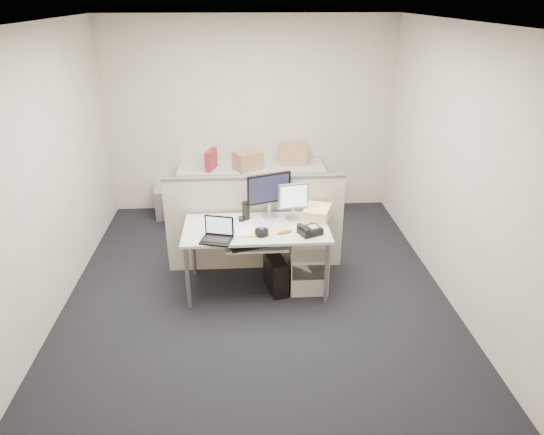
{
  "coord_description": "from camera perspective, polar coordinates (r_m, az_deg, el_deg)",
  "views": [
    {
      "loc": [
        -0.12,
        -4.5,
        2.93
      ],
      "look_at": [
        0.17,
        0.15,
        0.77
      ],
      "focal_mm": 32.0,
      "sensor_mm": 36.0,
      "label": 1
    }
  ],
  "objects": [
    {
      "name": "pc_tower_spare_dark",
      "position": [
        6.79,
        -11.19,
        0.78
      ],
      "size": [
        0.3,
        0.48,
        0.42
      ],
      "primitive_type": "cube",
      "rotation": [
        0.0,
        0.0,
        0.29
      ],
      "color": "black",
      "rests_on": "floor"
    },
    {
      "name": "drawer_pedestal",
      "position": [
        5.28,
        4.16,
        -4.71
      ],
      "size": [
        0.4,
        0.55,
        0.65
      ],
      "primitive_type": "cube",
      "color": "#B8AF9C",
      "rests_on": "floor"
    },
    {
      "name": "wall_front",
      "position": [
        2.75,
        -0.47,
        -10.17
      ],
      "size": [
        4.0,
        0.02,
        2.7
      ],
      "primitive_type": "cube",
      "color": "#B7AC9D",
      "rests_on": "ground"
    },
    {
      "name": "monitor_main",
      "position": [
        5.15,
        -0.35,
        2.62
      ],
      "size": [
        0.52,
        0.34,
        0.49
      ],
      "primitive_type": "cube",
      "rotation": [
        0.0,
        0.0,
        0.35
      ],
      "color": "black",
      "rests_on": "desk"
    },
    {
      "name": "cubicle_partition",
      "position": [
        5.48,
        -2.01,
        -0.82
      ],
      "size": [
        2.0,
        0.06,
        1.1
      ],
      "primitive_type": "cube",
      "color": "#B2A691",
      "rests_on": "floor"
    },
    {
      "name": "cellphone",
      "position": [
        5.18,
        -3.61,
        -0.17
      ],
      "size": [
        0.06,
        0.11,
        0.02
      ],
      "primitive_type": "cube",
      "rotation": [
        0.0,
        0.0,
        0.0
      ],
      "color": "black",
      "rests_on": "desk"
    },
    {
      "name": "trackball",
      "position": [
        4.84,
        -1.22,
        -1.77
      ],
      "size": [
        0.16,
        0.16,
        0.05
      ],
      "primitive_type": "cylinder",
      "rotation": [
        0.0,
        0.0,
        -0.13
      ],
      "color": "black",
      "rests_on": "desk"
    },
    {
      "name": "paper_stack",
      "position": [
        4.93,
        -3.24,
        -1.55
      ],
      "size": [
        0.26,
        0.3,
        0.01
      ],
      "primitive_type": "cube",
      "rotation": [
        0.0,
        0.0,
        0.24
      ],
      "color": "silver",
      "rests_on": "desk"
    },
    {
      "name": "cardboard_box_right",
      "position": [
        6.9,
        2.56,
        7.44
      ],
      "size": [
        0.41,
        0.33,
        0.28
      ],
      "primitive_type": "cube",
      "rotation": [
        0.0,
        0.0,
        -0.09
      ],
      "color": "#A48054",
      "rests_on": "back_counter"
    },
    {
      "name": "desk",
      "position": [
        5.04,
        -1.87,
        -1.84
      ],
      "size": [
        1.5,
        0.75,
        0.73
      ],
      "color": "beige",
      "rests_on": "floor"
    },
    {
      "name": "banana",
      "position": [
        4.88,
        1.47,
        -1.64
      ],
      "size": [
        0.18,
        0.1,
        0.04
      ],
      "primitive_type": "ellipsoid",
      "rotation": [
        0.0,
        0.0,
        0.31
      ],
      "color": "gold",
      "rests_on": "desk"
    },
    {
      "name": "cardboard_box_left",
      "position": [
        6.64,
        -2.85,
        6.65
      ],
      "size": [
        0.44,
        0.4,
        0.27
      ],
      "primitive_type": "cube",
      "rotation": [
        0.0,
        0.0,
        0.49
      ],
      "color": "#A48054",
      "rests_on": "back_counter"
    },
    {
      "name": "ceiling",
      "position": [
        4.5,
        -2.25,
        21.97
      ],
      "size": [
        4.0,
        4.5,
        0.01
      ],
      "primitive_type": "cube",
      "color": "white",
      "rests_on": "ground"
    },
    {
      "name": "red_binder",
      "position": [
        6.67,
        -7.19,
        6.68
      ],
      "size": [
        0.16,
        0.32,
        0.29
      ],
      "primitive_type": "cube",
      "rotation": [
        0.0,
        0.0,
        -0.3
      ],
      "color": "maroon",
      "rests_on": "back_counter"
    },
    {
      "name": "pc_tower_desk",
      "position": [
        5.23,
        0.43,
        -6.64
      ],
      "size": [
        0.25,
        0.44,
        0.39
      ],
      "primitive_type": "cube",
      "rotation": [
        0.0,
        0.0,
        0.22
      ],
      "color": "black",
      "rests_on": "floor"
    },
    {
      "name": "keyboard",
      "position": [
        4.85,
        -2.37,
        -3.24
      ],
      "size": [
        0.48,
        0.29,
        0.03
      ],
      "primitive_type": "cube",
      "rotation": [
        0.0,
        0.0,
        0.31
      ],
      "color": "black",
      "rests_on": "keyboard_tray"
    },
    {
      "name": "laptop",
      "position": [
        4.71,
        -6.61,
        -1.58
      ],
      "size": [
        0.34,
        0.29,
        0.22
      ],
      "primitive_type": "cube",
      "rotation": [
        0.0,
        0.0,
        -0.26
      ],
      "color": "black",
      "rests_on": "desk"
    },
    {
      "name": "monitor_small",
      "position": [
        5.11,
        2.51,
        1.84
      ],
      "size": [
        0.35,
        0.22,
        0.4
      ],
      "primitive_type": "cube",
      "rotation": [
        0.0,
        0.0,
        0.18
      ],
      "color": "#B7B7BC",
      "rests_on": "desk"
    },
    {
      "name": "wall_left",
      "position": [
        5.12,
        -25.03,
        4.56
      ],
      "size": [
        0.02,
        4.5,
        2.7
      ],
      "primitive_type": "cube",
      "color": "#B7AC9D",
      "rests_on": "ground"
    },
    {
      "name": "wall_back",
      "position": [
        6.93,
        -2.59,
        11.71
      ],
      "size": [
        4.0,
        0.02,
        2.7
      ],
      "primitive_type": "cube",
      "color": "#B7AC9D",
      "rests_on": "ground"
    },
    {
      "name": "desk_phone",
      "position": [
        4.87,
        4.49,
        -1.56
      ],
      "size": [
        0.26,
        0.24,
        0.07
      ],
      "primitive_type": "cube",
      "rotation": [
        0.0,
        0.0,
        0.42
      ],
      "color": "black",
      "rests_on": "desk"
    },
    {
      "name": "sticky_pad",
      "position": [
        4.84,
        -2.4,
        -2.05
      ],
      "size": [
        0.09,
        0.09,
        0.01
      ],
      "primitive_type": "cube",
      "rotation": [
        0.0,
        0.0,
        0.14
      ],
      "color": "yellow",
      "rests_on": "desk"
    },
    {
      "name": "keyboard_tray",
      "position": [
        4.9,
        -1.79,
        -3.25
      ],
      "size": [
        0.62,
        0.32,
        0.02
      ],
      "primitive_type": "cube",
      "color": "beige",
      "rests_on": "desk"
    },
    {
      "name": "travel_mug",
      "position": [
        5.17,
        -3.08,
        0.76
      ],
      "size": [
        0.11,
        0.11,
        0.18
      ],
      "primitive_type": "cylinder",
      "rotation": [
        0.0,
        0.0,
        0.4
      ],
      "color": "black",
      "rests_on": "desk"
    },
    {
      "name": "floor",
      "position": [
        5.37,
        -1.77,
        -8.23
      ],
      "size": [
        4.0,
        4.5,
        0.01
      ],
      "primitive_type": "cube",
      "color": "black",
      "rests_on": "ground"
    },
    {
      "name": "wall_right",
      "position": [
        5.22,
        20.67,
        5.65
      ],
      "size": [
        0.02,
        4.5,
        2.7
      ],
      "primitive_type": "cube",
      "color": "#B7AC9D",
      "rests_on": "ground"
    },
    {
      "name": "pc_tower_spare_silver",
      "position": [
        7.13,
        -12.86,
        1.86
      ],
      "size": [
        0.24,
        0.47,
        0.42
      ],
      "primitive_type": "cube",
      "rotation": [
        0.0,
        0.0,
        0.14
      ],
      "color": "#B7B7BC",
      "rests_on": "floor"
    },
    {
      "name": "back_counter",
      "position": [
        6.92,
        -2.37,
        3.09
      ],
      "size": [
        2.0,
        0.6,
        0.72
      ],
      "primitive_type": "cube",
      "color": "#B8AF9C",
      "rests_on": "floor"
    },
    {
      "name": "manila_folders",
      "position": [
        5.22,
        5.35,
        0.59
      ],
      "size": [
        0.35,
        0.39,
        0.12
      ],
      "primitive_type": "cube",
      "rotation": [
        0.0,
        0.0,
        -0.35
      ],
      "color": "#EBBE8B",
      "rests_on": "desk"
    }
  ]
}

